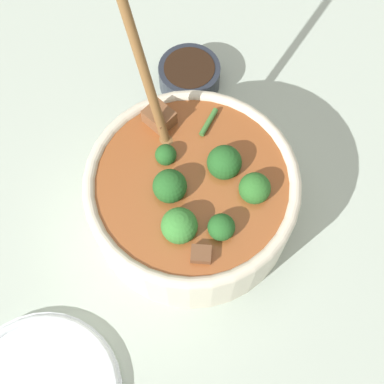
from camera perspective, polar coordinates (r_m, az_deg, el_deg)
The scene contains 3 objects.
ground_plane at distance 0.74m, azimuth 0.00°, elevation -2.15°, with size 4.00×4.00×0.00m, color #ADBCAD.
stew_bowl at distance 0.69m, azimuth 0.01°, elevation -0.21°, with size 0.30×0.27×0.31m.
condiment_bowl at distance 0.83m, azimuth -0.28°, elevation 12.40°, with size 0.09×0.09×0.04m.
Camera 1 is at (0.20, -0.20, 0.69)m, focal length 50.00 mm.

